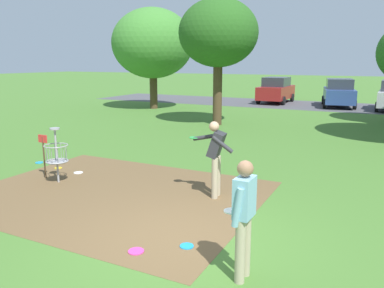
{
  "coord_description": "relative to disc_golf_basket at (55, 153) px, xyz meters",
  "views": [
    {
      "loc": [
        2.89,
        -5.35,
        2.99
      ],
      "look_at": [
        -1.24,
        2.9,
        1.0
      ],
      "focal_mm": 36.13,
      "sensor_mm": 36.0,
      "label": 1
    }
  ],
  "objects": [
    {
      "name": "disc_golf_basket",
      "position": [
        0.0,
        0.0,
        0.0
      ],
      "size": [
        0.98,
        0.58,
        1.39
      ],
      "color": "#9E9EA3",
      "rests_on": "ground"
    },
    {
      "name": "player_throwing",
      "position": [
        5.65,
        -2.11,
        0.21
      ],
      "size": [
        0.4,
        0.47,
        1.71
      ],
      "color": "tan",
      "rests_on": "ground"
    },
    {
      "name": "parked_car_leftmost",
      "position": [
        0.04,
        21.14,
        0.17
      ],
      "size": [
        2.0,
        4.21,
        1.84
      ],
      "color": "maroon",
      "rests_on": "ground"
    },
    {
      "name": "frisbee_mid_grass",
      "position": [
        -0.92,
        0.94,
        -0.74
      ],
      "size": [
        0.21,
        0.21,
        0.02
      ],
      "primitive_type": "cylinder",
      "color": "gold",
      "rests_on": "ground"
    },
    {
      "name": "ground_plane",
      "position": [
        4.34,
        -1.46,
        -0.75
      ],
      "size": [
        160.0,
        160.0,
        0.0
      ],
      "primitive_type": "plane",
      "color": "#47752D"
    },
    {
      "name": "tree_near_right",
      "position": [
        0.11,
        10.07,
        3.45
      ],
      "size": [
        3.65,
        3.65,
        5.79
      ],
      "color": "#4C3823",
      "rests_on": "ground"
    },
    {
      "name": "frisbee_scattered_a",
      "position": [
        -0.07,
        0.84,
        -0.74
      ],
      "size": [
        0.25,
        0.25,
        0.02
      ],
      "primitive_type": "cylinder",
      "color": "white",
      "rests_on": "ground"
    },
    {
      "name": "frisbee_by_tee",
      "position": [
        3.88,
        -2.14,
        -0.74
      ],
      "size": [
        0.26,
        0.26,
        0.02
      ],
      "primitive_type": "cylinder",
      "color": "#E53D99",
      "rests_on": "ground"
    },
    {
      "name": "dirt_tee_pad",
      "position": [
        1.85,
        -0.06,
        -0.75
      ],
      "size": [
        6.49,
        5.1,
        0.01
      ],
      "primitive_type": "cube",
      "color": "brown",
      "rests_on": "ground"
    },
    {
      "name": "frisbee_near_basket",
      "position": [
        4.53,
        -1.62,
        -0.74
      ],
      "size": [
        0.23,
        0.23,
        0.02
      ],
      "primitive_type": "cylinder",
      "color": "#1E93DB",
      "rests_on": "ground"
    },
    {
      "name": "frisbee_far_right",
      "position": [
        -1.87,
        1.12,
        -0.74
      ],
      "size": [
        0.22,
        0.22,
        0.02
      ],
      "primitive_type": "cylinder",
      "color": "#1E93DB",
      "rests_on": "ground"
    },
    {
      "name": "player_waiting_left",
      "position": [
        3.99,
        0.8,
        0.23
      ],
      "size": [
        1.15,
        0.42,
        1.71
      ],
      "color": "tan",
      "rests_on": "ground"
    },
    {
      "name": "parked_car_center_left",
      "position": [
        4.4,
        20.53,
        0.17
      ],
      "size": [
        2.52,
        4.45,
        1.84
      ],
      "color": "#2D4784",
      "rests_on": "ground"
    },
    {
      "name": "tree_far_left",
      "position": [
        -6.05,
        14.2,
        3.29
      ],
      "size": [
        5.05,
        5.05,
        6.2
      ],
      "color": "#4C3823",
      "rests_on": "ground"
    },
    {
      "name": "parking_lot_strip",
      "position": [
        4.34,
        20.49,
        -0.75
      ],
      "size": [
        36.0,
        6.0,
        0.01
      ],
      "primitive_type": "cube",
      "color": "#4C4C51",
      "rests_on": "ground"
    }
  ]
}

